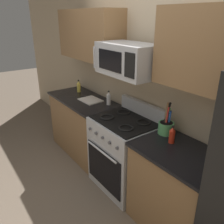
{
  "coord_description": "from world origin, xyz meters",
  "views": [
    {
      "loc": [
        1.94,
        -0.95,
        2.07
      ],
      "look_at": [
        -0.09,
        0.53,
        1.03
      ],
      "focal_mm": 37.45,
      "sensor_mm": 36.0,
      "label": 1
    }
  ],
  "objects_px": {
    "range_oven": "(124,153)",
    "bottle_vinegar": "(109,98)",
    "microwave": "(128,59)",
    "bottle_oil": "(79,87)",
    "bottle_hot_sauce": "(172,135)",
    "prep_bowl": "(213,159)",
    "utensil_crock": "(166,127)",
    "cutting_board": "(91,100)"
  },
  "relations": [
    {
      "from": "utensil_crock",
      "to": "bottle_vinegar",
      "type": "height_order",
      "value": "utensil_crock"
    },
    {
      "from": "range_oven",
      "to": "utensil_crock",
      "type": "distance_m",
      "value": 0.73
    },
    {
      "from": "utensil_crock",
      "to": "cutting_board",
      "type": "bearing_deg",
      "value": -175.29
    },
    {
      "from": "bottle_hot_sauce",
      "to": "utensil_crock",
      "type": "bearing_deg",
      "value": 148.45
    },
    {
      "from": "microwave",
      "to": "range_oven",
      "type": "bearing_deg",
      "value": -89.94
    },
    {
      "from": "bottle_vinegar",
      "to": "bottle_oil",
      "type": "relative_size",
      "value": 1.02
    },
    {
      "from": "cutting_board",
      "to": "bottle_hot_sauce",
      "type": "bearing_deg",
      "value": 0.26
    },
    {
      "from": "bottle_hot_sauce",
      "to": "bottle_oil",
      "type": "relative_size",
      "value": 0.92
    },
    {
      "from": "microwave",
      "to": "cutting_board",
      "type": "distance_m",
      "value": 1.12
    },
    {
      "from": "microwave",
      "to": "prep_bowl",
      "type": "distance_m",
      "value": 1.29
    },
    {
      "from": "range_oven",
      "to": "microwave",
      "type": "height_order",
      "value": "microwave"
    },
    {
      "from": "bottle_vinegar",
      "to": "prep_bowl",
      "type": "relative_size",
      "value": 1.68
    },
    {
      "from": "bottle_oil",
      "to": "cutting_board",
      "type": "bearing_deg",
      "value": -7.94
    },
    {
      "from": "range_oven",
      "to": "bottle_hot_sauce",
      "type": "height_order",
      "value": "bottle_hot_sauce"
    },
    {
      "from": "bottle_vinegar",
      "to": "utensil_crock",
      "type": "bearing_deg",
      "value": -0.49
    },
    {
      "from": "bottle_hot_sauce",
      "to": "prep_bowl",
      "type": "height_order",
      "value": "bottle_hot_sauce"
    },
    {
      "from": "prep_bowl",
      "to": "utensil_crock",
      "type": "bearing_deg",
      "value": 173.59
    },
    {
      "from": "microwave",
      "to": "bottle_oil",
      "type": "relative_size",
      "value": 3.66
    },
    {
      "from": "range_oven",
      "to": "bottle_oil",
      "type": "xyz_separation_m",
      "value": [
        -1.34,
        0.11,
        0.53
      ]
    },
    {
      "from": "bottle_oil",
      "to": "prep_bowl",
      "type": "relative_size",
      "value": 1.65
    },
    {
      "from": "bottle_hot_sauce",
      "to": "bottle_oil",
      "type": "xyz_separation_m",
      "value": [
        -2.0,
        0.06,
        0.01
      ]
    },
    {
      "from": "bottle_oil",
      "to": "microwave",
      "type": "bearing_deg",
      "value": -3.71
    },
    {
      "from": "bottle_vinegar",
      "to": "bottle_oil",
      "type": "bearing_deg",
      "value": -175.98
    },
    {
      "from": "cutting_board",
      "to": "bottle_hot_sauce",
      "type": "height_order",
      "value": "bottle_hot_sauce"
    },
    {
      "from": "range_oven",
      "to": "prep_bowl",
      "type": "relative_size",
      "value": 9.11
    },
    {
      "from": "utensil_crock",
      "to": "cutting_board",
      "type": "relative_size",
      "value": 1.06
    },
    {
      "from": "utensil_crock",
      "to": "bottle_hot_sauce",
      "type": "bearing_deg",
      "value": -31.55
    },
    {
      "from": "range_oven",
      "to": "utensil_crock",
      "type": "relative_size",
      "value": 3.19
    },
    {
      "from": "microwave",
      "to": "utensil_crock",
      "type": "bearing_deg",
      "value": 15.08
    },
    {
      "from": "cutting_board",
      "to": "bottle_oil",
      "type": "height_order",
      "value": "bottle_oil"
    },
    {
      "from": "bottle_oil",
      "to": "prep_bowl",
      "type": "height_order",
      "value": "bottle_oil"
    },
    {
      "from": "range_oven",
      "to": "bottle_vinegar",
      "type": "relative_size",
      "value": 5.42
    },
    {
      "from": "range_oven",
      "to": "bottle_vinegar",
      "type": "bearing_deg",
      "value": 163.66
    },
    {
      "from": "microwave",
      "to": "bottle_oil",
      "type": "height_order",
      "value": "microwave"
    },
    {
      "from": "cutting_board",
      "to": "bottle_hot_sauce",
      "type": "distance_m",
      "value": 1.53
    },
    {
      "from": "bottle_hot_sauce",
      "to": "bottle_vinegar",
      "type": "bearing_deg",
      "value": 174.73
    },
    {
      "from": "utensil_crock",
      "to": "prep_bowl",
      "type": "bearing_deg",
      "value": -6.41
    },
    {
      "from": "range_oven",
      "to": "cutting_board",
      "type": "distance_m",
      "value": 0.97
    },
    {
      "from": "range_oven",
      "to": "microwave",
      "type": "xyz_separation_m",
      "value": [
        -0.0,
        0.03,
        1.16
      ]
    },
    {
      "from": "utensil_crock",
      "to": "microwave",
      "type": "bearing_deg",
      "value": -164.92
    },
    {
      "from": "bottle_hot_sauce",
      "to": "microwave",
      "type": "bearing_deg",
      "value": -177.63
    },
    {
      "from": "bottle_hot_sauce",
      "to": "bottle_oil",
      "type": "bearing_deg",
      "value": 178.29
    }
  ]
}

